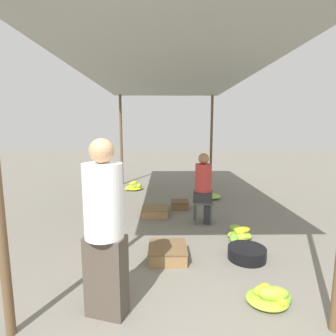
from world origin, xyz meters
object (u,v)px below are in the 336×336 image
(banana_pile_right_1, at_px, (271,296))
(banana_pile_left_0, at_px, (107,255))
(stool, at_px, (203,205))
(banana_pile_right_0, at_px, (239,234))
(basin_black, at_px, (247,253))
(crate_near, at_px, (168,253))
(crate_far, at_px, (155,211))
(vendor_seated, at_px, (204,187))
(banana_pile_right_2, at_px, (208,196))
(vendor_foreground, at_px, (104,227))
(banana_pile_left_1, at_px, (134,187))
(crate_mid, at_px, (180,204))

(banana_pile_right_1, bearing_deg, banana_pile_left_0, 152.66)
(stool, relative_size, banana_pile_right_0, 0.88)
(basin_black, relative_size, crate_near, 0.99)
(stool, xyz_separation_m, crate_far, (-0.92, 0.44, -0.26))
(banana_pile_right_0, bearing_deg, basin_black, -96.60)
(vendor_seated, height_order, banana_pile_right_2, vendor_seated)
(banana_pile_right_1, bearing_deg, banana_pile_right_0, 85.53)
(stool, xyz_separation_m, banana_pile_left_0, (-1.52, -1.38, -0.28))
(vendor_foreground, relative_size, banana_pile_right_1, 3.33)
(banana_pile_left_1, bearing_deg, banana_pile_right_2, -25.39)
(vendor_seated, xyz_separation_m, banana_pile_right_2, (0.38, 1.73, -0.63))
(vendor_seated, distance_m, crate_far, 1.20)
(vendor_foreground, xyz_separation_m, stool, (1.28, 2.45, -0.54))
(stool, height_order, banana_pile_right_0, stool)
(vendor_seated, height_order, banana_pile_right_1, vendor_seated)
(vendor_seated, height_order, banana_pile_right_0, vendor_seated)
(stool, height_order, banana_pile_left_0, stool)
(basin_black, bearing_deg, banana_pile_right_0, 83.40)
(vendor_seated, bearing_deg, stool, -168.34)
(stool, bearing_deg, banana_pile_left_1, 120.95)
(stool, xyz_separation_m, vendor_seated, (0.02, 0.00, 0.35))
(banana_pile_right_2, relative_size, crate_far, 1.14)
(crate_mid, bearing_deg, vendor_foreground, -105.02)
(banana_pile_right_2, xyz_separation_m, crate_mid, (-0.78, -0.81, 0.02))
(banana_pile_right_0, relative_size, crate_mid, 1.24)
(crate_near, bearing_deg, banana_pile_left_1, 102.77)
(vendor_seated, xyz_separation_m, banana_pile_left_1, (-1.63, 2.68, -0.61))
(stool, relative_size, crate_mid, 1.09)
(banana_pile_right_0, height_order, banana_pile_right_2, banana_pile_right_0)
(banana_pile_right_0, bearing_deg, banana_pile_left_0, -162.72)
(stool, distance_m, banana_pile_left_0, 2.07)
(vendor_seated, xyz_separation_m, crate_near, (-0.70, -1.40, -0.60))
(stool, bearing_deg, vendor_seated, 11.66)
(vendor_foreground, height_order, banana_pile_left_1, vendor_foreground)
(vendor_seated, distance_m, banana_pile_right_0, 1.07)
(banana_pile_left_0, distance_m, banana_pile_left_1, 4.06)
(vendor_foreground, bearing_deg, stool, 62.39)
(banana_pile_left_1, bearing_deg, banana_pile_right_1, -68.68)
(crate_near, distance_m, crate_mid, 2.33)
(vendor_seated, bearing_deg, banana_pile_right_2, 77.52)
(vendor_foreground, xyz_separation_m, basin_black, (1.69, 1.04, -0.80))
(crate_near, bearing_deg, vendor_foreground, -119.61)
(basin_black, distance_m, banana_pile_right_0, 0.66)
(basin_black, bearing_deg, banana_pile_right_1, -92.98)
(basin_black, bearing_deg, banana_pile_left_0, 179.08)
(basin_black, relative_size, banana_pile_right_1, 1.01)
(stool, bearing_deg, crate_far, 154.41)
(stool, height_order, banana_pile_right_2, stool)
(vendor_seated, distance_m, basin_black, 1.59)
(banana_pile_left_0, height_order, banana_pile_right_1, banana_pile_right_1)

